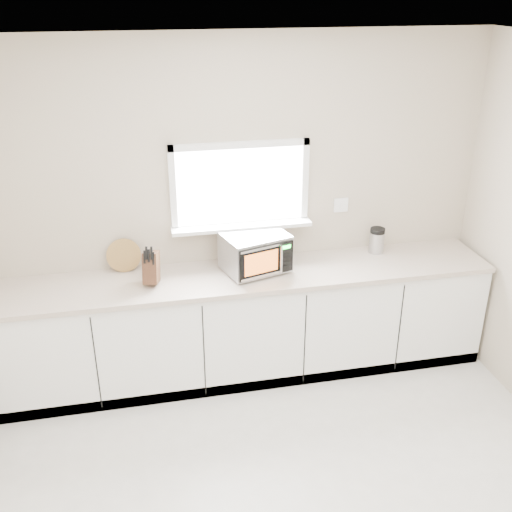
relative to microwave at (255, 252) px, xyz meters
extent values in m
cube|color=#B0A28C|center=(-0.07, 0.27, 0.27)|extent=(4.00, 0.02, 2.70)
cube|color=white|center=(-0.07, 0.26, 0.47)|extent=(1.00, 0.02, 0.60)
cube|color=white|center=(-0.07, 0.19, 0.15)|extent=(1.12, 0.16, 0.03)
cube|color=white|center=(-0.07, 0.24, 0.79)|extent=(1.10, 0.04, 0.05)
cube|color=white|center=(-0.07, 0.24, 0.14)|extent=(1.10, 0.04, 0.05)
cube|color=white|center=(-0.60, 0.24, 0.47)|extent=(0.05, 0.04, 0.70)
cube|color=white|center=(0.45, 0.24, 0.47)|extent=(0.05, 0.04, 0.70)
cube|color=white|center=(0.78, 0.26, 0.24)|extent=(0.12, 0.01, 0.12)
cube|color=white|center=(-0.07, -0.03, -0.64)|extent=(3.92, 0.60, 0.88)
cube|color=beige|center=(-0.07, -0.04, -0.18)|extent=(3.92, 0.64, 0.04)
cylinder|color=black|center=(-0.16, -0.19, -0.15)|extent=(0.02, 0.02, 0.01)
cylinder|color=black|center=(-0.24, 0.09, -0.15)|extent=(0.02, 0.02, 0.01)
cylinder|color=black|center=(0.23, -0.08, -0.15)|extent=(0.02, 0.02, 0.01)
cylinder|color=black|center=(0.15, 0.20, -0.15)|extent=(0.02, 0.02, 0.01)
cube|color=#ADAFB4|center=(0.00, 0.01, 0.00)|extent=(0.56, 0.48, 0.29)
cube|color=black|center=(0.05, -0.17, 0.00)|extent=(0.45, 0.14, 0.25)
cube|color=orange|center=(0.01, -0.19, 0.00)|extent=(0.27, 0.08, 0.17)
cylinder|color=silver|center=(0.17, -0.17, 0.00)|extent=(0.02, 0.02, 0.22)
cube|color=black|center=(0.21, -0.13, 0.00)|extent=(0.11, 0.04, 0.25)
cube|color=#19FF33|center=(0.21, -0.14, 0.08)|extent=(0.08, 0.03, 0.03)
cube|color=silver|center=(0.00, 0.01, 0.14)|extent=(0.56, 0.48, 0.01)
cube|color=#4F301C|center=(-0.81, -0.05, -0.03)|extent=(0.15, 0.24, 0.27)
cube|color=black|center=(-0.85, -0.10, 0.08)|extent=(0.02, 0.05, 0.10)
cube|color=black|center=(-0.82, -0.10, 0.09)|extent=(0.02, 0.05, 0.10)
cube|color=black|center=(-0.79, -0.11, 0.07)|extent=(0.02, 0.05, 0.10)
cube|color=black|center=(-0.84, -0.10, 0.12)|extent=(0.02, 0.05, 0.10)
cube|color=black|center=(-0.80, -0.11, 0.12)|extent=(0.02, 0.05, 0.10)
cylinder|color=#A68240|center=(-1.01, 0.21, -0.03)|extent=(0.27, 0.06, 0.27)
cylinder|color=#ADAFB4|center=(1.07, 0.14, -0.07)|extent=(0.13, 0.13, 0.18)
cylinder|color=black|center=(1.07, 0.14, 0.04)|extent=(0.13, 0.13, 0.04)
camera|label=1|loc=(-0.87, -4.16, 1.94)|focal=42.00mm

